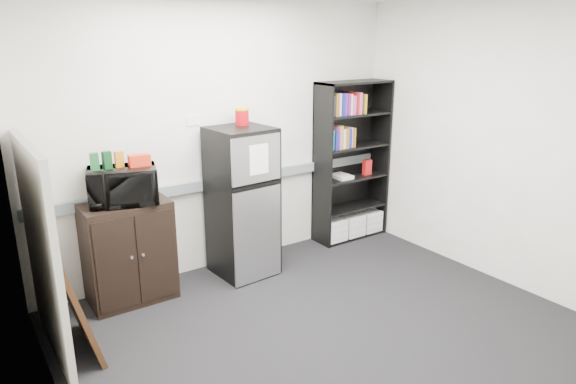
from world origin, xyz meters
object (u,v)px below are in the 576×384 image
Objects in this scene: cabinet at (129,252)px; microwave at (123,186)px; refrigerator at (243,202)px; bookshelf at (351,163)px; cubicle_partition at (42,250)px.

cabinet is 1.64× the size of microwave.
refrigerator reaches higher than cabinet.
bookshelf reaches higher than microwave.
microwave is at bearing 28.35° from cubicle_partition.
microwave is 1.19m from refrigerator.
bookshelf is 2.69m from microwave.
bookshelf reaches higher than refrigerator.
cubicle_partition reaches higher than refrigerator.
cabinet is 1.17m from refrigerator.
bookshelf is at bearing 1.38° from cabinet.
bookshelf is 3.25× the size of microwave.
bookshelf is 2.72m from cabinet.
refrigerator is at bearing 12.62° from microwave.
cubicle_partition reaches higher than cabinet.
bookshelf reaches higher than cabinet.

